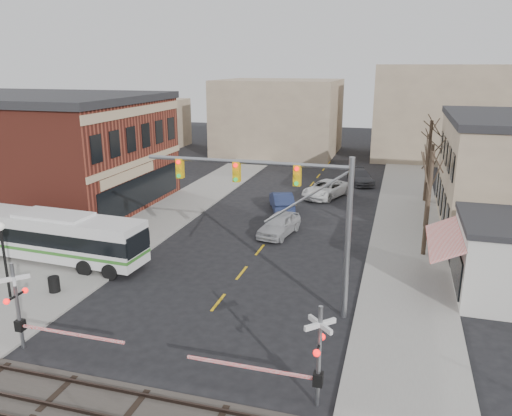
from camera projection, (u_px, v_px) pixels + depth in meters
The scene contains 18 objects.
ground at pixel (204, 321), 24.28m from camera, with size 160.00×160.00×0.00m, color black.
sidewalk_west at pixel (189, 201), 45.27m from camera, with size 5.00×60.00×0.12m, color gray.
sidewalk_east at pixel (407, 218), 40.16m from camera, with size 5.00×60.00×0.12m, color gray.
tree_east_a at pixel (428, 204), 31.56m from camera, with size 0.28×0.28×6.75m.
tree_east_b at pixel (429, 186), 37.07m from camera, with size 0.28×0.28×6.30m.
tree_east_c at pixel (428, 161), 44.28m from camera, with size 0.28×0.28×7.20m.
transit_bus at pixel (56, 236), 31.00m from camera, with size 11.91×3.19×3.04m.
traffic_signal_mast at pixel (290, 200), 23.82m from camera, with size 10.30×0.30×8.00m.
rr_crossing_west at pixel (26, 308), 21.32m from camera, with size 5.60×1.36×4.00m.
rr_crossing_east at pixel (307, 356), 17.84m from camera, with size 5.60×1.36×4.00m.
street_lamp at pixel (3, 244), 25.64m from camera, with size 0.44×0.44×4.17m.
trash_bin at pixel (54, 284), 27.02m from camera, with size 0.60×0.60×0.84m, color black.
car_a at pixel (279, 224), 36.30m from camera, with size 1.90×4.72×1.61m, color #A2A3A7.
car_b at pixel (282, 201), 42.59m from camera, with size 1.68×4.80×1.58m, color #1C2546.
car_c at pixel (326, 189), 46.58m from camera, with size 2.62×5.68×1.58m, color white.
car_d at pixel (360, 177), 51.87m from camera, with size 2.03×5.00×1.45m, color #444549.
pedestrian_near at pixel (79, 251), 30.51m from camera, with size 0.68×0.44×1.85m, color #574646.
pedestrian_far at pixel (106, 242), 32.44m from camera, with size 0.74×0.58×1.53m, color #35335A.
Camera 1 is at (8.54, -20.22, 12.02)m, focal length 35.00 mm.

